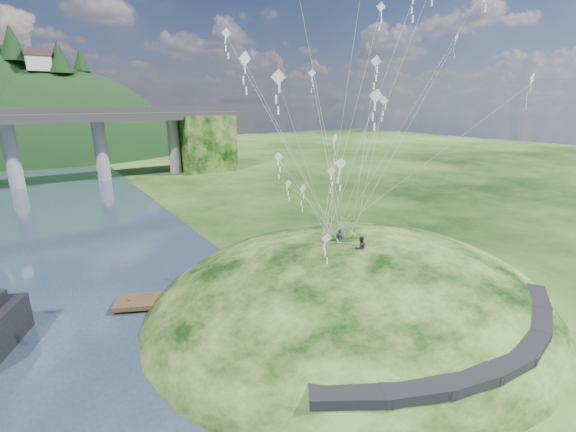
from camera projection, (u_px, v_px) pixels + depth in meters
ground at (287, 340)px, 27.18m from camera, size 320.00×320.00×0.00m
grass_hill at (352, 313)px, 33.43m from camera, size 36.00×32.00×13.00m
footpath at (483, 350)px, 22.72m from camera, size 22.29×5.84×0.83m
wooden_dock at (211, 297)px, 32.22m from camera, size 14.87×8.59×1.09m
kite_flyers at (354, 234)px, 30.90m from camera, size 1.12×3.18×1.98m
kite_swarm at (350, 82)px, 27.80m from camera, size 20.73×17.91×20.33m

